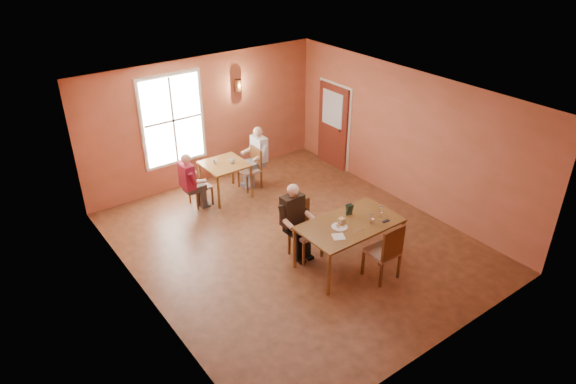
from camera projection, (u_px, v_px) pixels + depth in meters
ground at (294, 242)px, 10.23m from camera, size 6.00×7.00×0.01m
wall_back at (204, 120)px, 11.98m from camera, size 6.00×0.04×3.00m
wall_front at (448, 268)px, 7.04m from camera, size 6.00×0.04×3.00m
wall_left at (140, 227)px, 7.95m from camera, size 0.04×7.00×3.00m
wall_right at (405, 138)px, 11.07m from camera, size 0.04×7.00×3.00m
ceiling at (295, 97)px, 8.79m from camera, size 6.00×7.00×0.04m
window at (173, 120)px, 11.43m from camera, size 1.36×0.10×1.96m
door at (333, 126)px, 12.88m from camera, size 0.12×1.04×2.10m
wall_sconce at (238, 85)px, 12.04m from camera, size 0.16×0.16×0.28m
main_table at (349, 243)px, 9.43m from camera, size 1.86×1.05×0.87m
chair_diner_main at (306, 231)px, 9.57m from camera, size 0.49×0.49×1.10m
diner_main at (307, 225)px, 9.48m from camera, size 0.56×0.56×1.40m
chair_empty at (382, 250)px, 9.02m from camera, size 0.50×0.50×1.12m
plate_food at (340, 226)px, 9.09m from camera, size 0.34×0.34×0.04m
sandwich at (342, 222)px, 9.13m from camera, size 0.10×0.10×0.12m
goblet_b at (381, 211)px, 9.37m from camera, size 0.11×0.11×0.22m
goblet_c at (372, 218)px, 9.18m from camera, size 0.10×0.10×0.20m
menu_stand at (349, 210)px, 9.42m from camera, size 0.14×0.08×0.22m
knife at (359, 231)px, 8.99m from camera, size 0.21×0.04×0.00m
napkin at (338, 237)px, 8.83m from camera, size 0.28×0.28×0.01m
sunglasses at (386, 221)px, 9.27m from camera, size 0.15×0.06×0.02m
second_table at (226, 180)px, 11.71m from camera, size 0.93×0.93×0.82m
chair_diner_white at (249, 169)px, 12.01m from camera, size 0.43×0.43×0.98m
diner_white at (250, 161)px, 11.93m from camera, size 0.55×0.55×1.38m
chair_diner_maroon at (200, 185)px, 11.35m from camera, size 0.41×0.41×0.93m
diner_maroon at (198, 178)px, 11.24m from camera, size 0.52×0.52×1.30m
cup_a at (232, 161)px, 11.51m from camera, size 0.16×0.16×0.09m
cup_b at (214, 162)px, 11.48m from camera, size 0.11×0.11×0.09m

